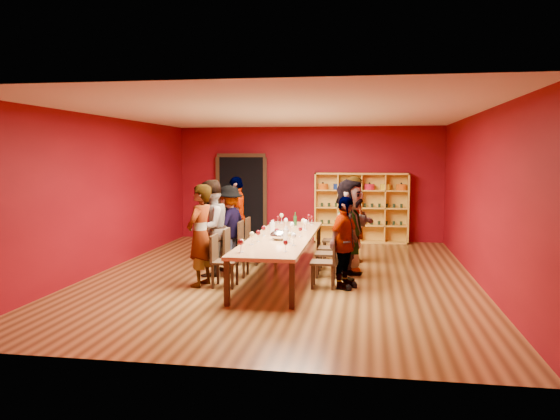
% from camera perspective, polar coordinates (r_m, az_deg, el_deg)
% --- Properties ---
extents(room_shell, '(7.10, 9.10, 3.04)m').
position_cam_1_polar(room_shell, '(10.05, 0.22, 1.50)').
color(room_shell, '#563516').
rests_on(room_shell, ground).
extents(tasting_table, '(1.10, 4.50, 0.75)m').
position_cam_1_polar(tasting_table, '(10.14, 0.22, -3.02)').
color(tasting_table, tan).
rests_on(tasting_table, ground).
extents(doorway, '(1.40, 0.17, 2.30)m').
position_cam_1_polar(doorway, '(14.77, -4.00, 1.34)').
color(doorway, black).
rests_on(doorway, ground).
extents(shelving_unit, '(2.40, 0.40, 1.80)m').
position_cam_1_polar(shelving_unit, '(14.28, 8.49, 0.59)').
color(shelving_unit, gold).
rests_on(shelving_unit, ground).
extents(chair_person_left_1, '(0.42, 0.42, 0.89)m').
position_cam_1_polar(chair_person_left_1, '(9.40, -6.25, -5.01)').
color(chair_person_left_1, black).
rests_on(chair_person_left_1, ground).
extents(person_left_1, '(0.58, 0.72, 1.76)m').
position_cam_1_polar(person_left_1, '(9.43, -8.33, -2.64)').
color(person_left_1, silver).
rests_on(person_left_1, ground).
extents(chair_person_left_2, '(0.42, 0.42, 0.89)m').
position_cam_1_polar(chair_person_left_2, '(10.20, -4.99, -4.15)').
color(chair_person_left_2, black).
rests_on(chair_person_left_2, ground).
extents(person_left_2, '(0.71, 0.97, 1.79)m').
position_cam_1_polar(person_left_2, '(10.25, -7.31, -1.87)').
color(person_left_2, white).
rests_on(person_left_2, ground).
extents(chair_person_left_3, '(0.42, 0.42, 0.89)m').
position_cam_1_polar(chair_person_left_3, '(11.29, -3.57, -3.18)').
color(chair_person_left_3, black).
rests_on(chair_person_left_3, ground).
extents(person_left_3, '(0.68, 1.13, 1.63)m').
position_cam_1_polar(person_left_3, '(11.33, -5.37, -1.54)').
color(person_left_3, '#141D38').
rests_on(person_left_3, ground).
extents(chair_person_left_4, '(0.42, 0.42, 0.89)m').
position_cam_1_polar(chair_person_left_4, '(11.94, -2.87, -2.70)').
color(chair_person_left_4, black).
rests_on(chair_person_left_4, ground).
extents(person_left_4, '(0.68, 1.12, 1.79)m').
position_cam_1_polar(person_left_4, '(11.97, -4.56, -0.77)').
color(person_left_4, '#151A3A').
rests_on(person_left_4, ground).
extents(chair_person_right_1, '(0.42, 0.42, 0.89)m').
position_cam_1_polar(chair_person_right_1, '(9.30, 5.03, -5.11)').
color(chair_person_right_1, black).
rests_on(chair_person_right_1, ground).
extents(person_right_1, '(0.75, 1.00, 1.56)m').
position_cam_1_polar(person_right_1, '(9.24, 6.75, -3.41)').
color(person_right_1, '#47464B').
rests_on(person_right_1, ground).
extents(chair_person_right_2, '(0.42, 0.42, 0.89)m').
position_cam_1_polar(chair_person_right_2, '(10.12, 5.37, -4.23)').
color(chair_person_right_2, black).
rests_on(chair_person_right_2, ground).
extents(person_right_2, '(0.87, 1.75, 1.81)m').
position_cam_1_polar(person_right_2, '(10.04, 7.27, -1.95)').
color(person_right_2, '#D58F96').
rests_on(person_right_2, ground).
extents(chair_person_right_3, '(0.42, 0.42, 0.89)m').
position_cam_1_polar(chair_person_right_3, '(10.73, 5.59, -3.67)').
color(chair_person_right_3, black).
rests_on(chair_person_right_3, ground).
extents(person_right_3, '(0.67, 0.87, 1.58)m').
position_cam_1_polar(person_right_3, '(10.67, 7.12, -2.14)').
color(person_right_3, silver).
rests_on(person_right_3, ground).
extents(chair_person_right_4, '(0.42, 0.42, 0.89)m').
position_cam_1_polar(chair_person_right_4, '(11.74, 5.91, -2.87)').
color(chair_person_right_4, black).
rests_on(chair_person_right_4, ground).
extents(person_right_4, '(0.65, 0.77, 1.80)m').
position_cam_1_polar(person_right_4, '(11.67, 7.95, -0.93)').
color(person_right_4, silver).
rests_on(person_right_4, ground).
extents(wine_glass_0, '(0.08, 0.08, 0.21)m').
position_cam_1_polar(wine_glass_0, '(9.45, -2.29, -2.44)').
color(wine_glass_0, white).
rests_on(wine_glass_0, tasting_table).
extents(wine_glass_1, '(0.07, 0.07, 0.18)m').
position_cam_1_polar(wine_glass_1, '(11.91, -0.23, -0.83)').
color(wine_glass_1, white).
rests_on(wine_glass_1, tasting_table).
extents(wine_glass_2, '(0.08, 0.08, 0.20)m').
position_cam_1_polar(wine_glass_2, '(11.32, 0.62, -1.11)').
color(wine_glass_2, white).
rests_on(wine_glass_2, tasting_table).
extents(wine_glass_3, '(0.09, 0.09, 0.22)m').
position_cam_1_polar(wine_glass_3, '(9.14, -2.96, -2.65)').
color(wine_glass_3, white).
rests_on(wine_glass_3, tasting_table).
extents(wine_glass_4, '(0.08, 0.08, 0.20)m').
position_cam_1_polar(wine_glass_4, '(9.73, -0.35, -2.21)').
color(wine_glass_4, white).
rests_on(wine_glass_4, tasting_table).
extents(wine_glass_5, '(0.09, 0.09, 0.21)m').
position_cam_1_polar(wine_glass_5, '(12.00, 3.02, -0.70)').
color(wine_glass_5, white).
rests_on(wine_glass_5, tasting_table).
extents(wine_glass_6, '(0.09, 0.09, 0.22)m').
position_cam_1_polar(wine_glass_6, '(12.09, 0.16, -0.61)').
color(wine_glass_6, white).
rests_on(wine_glass_6, tasting_table).
extents(wine_glass_7, '(0.07, 0.07, 0.18)m').
position_cam_1_polar(wine_glass_7, '(10.18, -1.64, -1.94)').
color(wine_glass_7, white).
rests_on(wine_glass_7, tasting_table).
extents(wine_glass_8, '(0.07, 0.07, 0.19)m').
position_cam_1_polar(wine_glass_8, '(8.47, 0.58, -3.48)').
color(wine_glass_8, white).
rests_on(wine_glass_8, tasting_table).
extents(wine_glass_9, '(0.08, 0.08, 0.20)m').
position_cam_1_polar(wine_glass_9, '(11.82, 3.35, -0.84)').
color(wine_glass_9, white).
rests_on(wine_glass_9, tasting_table).
extents(wine_glass_10, '(0.09, 0.09, 0.22)m').
position_cam_1_polar(wine_glass_10, '(10.50, 1.27, -1.59)').
color(wine_glass_10, white).
rests_on(wine_glass_10, tasting_table).
extents(wine_glass_11, '(0.09, 0.09, 0.21)m').
position_cam_1_polar(wine_glass_11, '(8.41, -4.16, -3.43)').
color(wine_glass_11, white).
rests_on(wine_glass_11, tasting_table).
extents(wine_glass_12, '(0.09, 0.09, 0.22)m').
position_cam_1_polar(wine_glass_12, '(9.03, 1.44, -2.76)').
color(wine_glass_12, white).
rests_on(wine_glass_12, tasting_table).
extents(wine_glass_13, '(0.07, 0.07, 0.18)m').
position_cam_1_polar(wine_glass_13, '(10.06, 2.14, -2.05)').
color(wine_glass_13, white).
rests_on(wine_glass_13, tasting_table).
extents(wine_glass_14, '(0.08, 0.08, 0.20)m').
position_cam_1_polar(wine_glass_14, '(9.21, 1.04, -2.66)').
color(wine_glass_14, white).
rests_on(wine_glass_14, tasting_table).
extents(wine_glass_15, '(0.08, 0.08, 0.21)m').
position_cam_1_polar(wine_glass_15, '(8.43, -4.02, -3.42)').
color(wine_glass_15, white).
rests_on(wine_glass_15, tasting_table).
extents(wine_glass_16, '(0.08, 0.08, 0.20)m').
position_cam_1_polar(wine_glass_16, '(10.11, -1.73, -1.95)').
color(wine_glass_16, white).
rests_on(wine_glass_16, tasting_table).
extents(wine_glass_17, '(0.09, 0.09, 0.22)m').
position_cam_1_polar(wine_glass_17, '(10.94, 2.67, -1.29)').
color(wine_glass_17, white).
rests_on(wine_glass_17, tasting_table).
extents(wine_glass_18, '(0.09, 0.09, 0.22)m').
position_cam_1_polar(wine_glass_18, '(11.05, 2.46, -1.20)').
color(wine_glass_18, white).
rests_on(wine_glass_18, tasting_table).
extents(wine_glass_19, '(0.08, 0.08, 0.19)m').
position_cam_1_polar(wine_glass_19, '(11.21, -0.69, -1.23)').
color(wine_glass_19, white).
rests_on(wine_glass_19, tasting_table).
extents(spittoon_bowl, '(0.34, 0.34, 0.19)m').
position_cam_1_polar(spittoon_bowl, '(9.69, -0.05, -2.65)').
color(spittoon_bowl, silver).
rests_on(spittoon_bowl, tasting_table).
extents(carafe_a, '(0.11, 0.11, 0.26)m').
position_cam_1_polar(carafe_a, '(10.41, -0.79, -1.86)').
color(carafe_a, white).
rests_on(carafe_a, tasting_table).
extents(carafe_b, '(0.13, 0.13, 0.27)m').
position_cam_1_polar(carafe_b, '(9.39, 0.65, -2.65)').
color(carafe_b, white).
rests_on(carafe_b, tasting_table).
extents(wine_bottle, '(0.09, 0.09, 0.29)m').
position_cam_1_polar(wine_bottle, '(11.67, 1.60, -1.08)').
color(wine_bottle, '#143717').
rests_on(wine_bottle, tasting_table).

